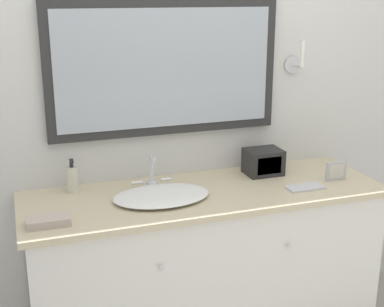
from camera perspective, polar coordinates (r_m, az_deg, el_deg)
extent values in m
cube|color=silver|center=(2.81, -0.84, 6.28)|extent=(8.00, 0.06, 2.55)
cube|color=#282828|center=(2.71, -2.89, 9.08)|extent=(1.19, 0.04, 0.68)
cube|color=#9EA8B2|center=(2.69, -2.77, 9.02)|extent=(1.10, 0.01, 0.59)
cylinder|color=silver|center=(3.00, 10.64, 9.29)|extent=(0.09, 0.01, 0.09)
cylinder|color=silver|center=(2.95, 11.12, 9.16)|extent=(0.02, 0.10, 0.02)
cylinder|color=white|center=(2.90, 11.69, 10.39)|extent=(0.02, 0.02, 0.14)
cube|color=silver|center=(2.82, 1.37, -12.47)|extent=(1.73, 0.56, 0.82)
cube|color=#C6B793|center=(2.63, 1.44, -4.34)|extent=(1.78, 0.59, 0.03)
sphere|color=silver|center=(2.38, -3.31, -12.07)|extent=(0.02, 0.02, 0.02)
sphere|color=silver|center=(2.59, 10.27, -9.72)|extent=(0.02, 0.02, 0.02)
ellipsoid|color=white|center=(2.53, -3.27, -4.50)|extent=(0.46, 0.31, 0.03)
cylinder|color=silver|center=(2.69, -4.30, -3.25)|extent=(0.06, 0.06, 0.03)
cylinder|color=silver|center=(2.66, -4.34, -1.67)|extent=(0.02, 0.02, 0.13)
cylinder|color=silver|center=(2.61, -4.17, -0.59)|extent=(0.02, 0.07, 0.02)
cylinder|color=white|center=(2.66, -5.87, -3.12)|extent=(0.06, 0.02, 0.02)
cylinder|color=white|center=(2.70, -2.77, -2.77)|extent=(0.05, 0.02, 0.02)
cylinder|color=beige|center=(2.65, -12.64, -2.76)|extent=(0.05, 0.05, 0.13)
cylinder|color=black|center=(2.62, -12.75, -1.06)|extent=(0.02, 0.02, 0.04)
cube|color=black|center=(2.61, -12.75, -0.77)|extent=(0.02, 0.03, 0.01)
cube|color=black|center=(2.88, 7.60, -0.87)|extent=(0.19, 0.15, 0.14)
cube|color=black|center=(2.81, 8.25, -1.29)|extent=(0.14, 0.01, 0.09)
cube|color=#B2B2B7|center=(2.85, 15.11, -1.83)|extent=(0.12, 0.01, 0.10)
cube|color=beige|center=(2.85, 15.19, -1.87)|extent=(0.08, 0.00, 0.07)
cube|color=#B7A899|center=(2.33, -15.10, -6.95)|extent=(0.18, 0.10, 0.04)
cube|color=silver|center=(2.72, 11.95, -3.55)|extent=(0.19, 0.09, 0.01)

